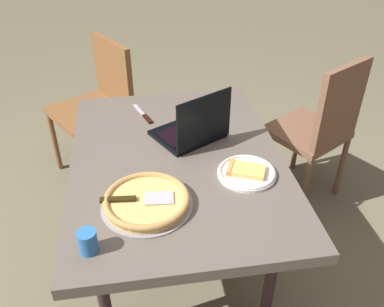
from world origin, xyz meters
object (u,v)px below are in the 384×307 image
laptop (193,129)px  pizza_plate (246,172)px  drink_cup (88,241)px  chair_far (99,101)px  dining_table (177,170)px  table_knife (144,115)px  chair_near (319,126)px  pizza_tray (147,201)px

laptop → pizza_plate: laptop is taller
drink_cup → chair_far: size_ratio=0.09×
dining_table → table_knife: 0.41m
laptop → chair_far: (-0.83, -0.47, -0.24)m
laptop → pizza_plate: 0.35m
pizza_plate → drink_cup: size_ratio=2.91×
table_knife → chair_near: size_ratio=0.23×
pizza_plate → drink_cup: 0.69m
laptop → chair_near: 0.87m
dining_table → chair_far: chair_far is taller
pizza_tray → table_knife: pizza_tray is taller
laptop → pizza_tray: size_ratio=1.09×
pizza_tray → chair_far: bearing=-169.4°
laptop → chair_near: bearing=111.2°
chair_near → chair_far: size_ratio=1.05×
laptop → chair_far: size_ratio=0.42×
table_knife → chair_near: bearing=93.2°
laptop → pizza_tray: bearing=-29.4°
drink_cup → chair_far: 1.46m
pizza_plate → drink_cup: (0.32, -0.61, 0.03)m
dining_table → chair_far: size_ratio=1.40×
pizza_tray → table_knife: (-0.67, 0.03, -0.02)m
table_knife → chair_near: 1.01m
chair_near → table_knife: bearing=-86.8°
table_knife → laptop: bearing=40.1°
dining_table → chair_far: (-0.97, -0.38, -0.13)m
pizza_tray → drink_cup: drink_cup is taller
pizza_plate → table_knife: size_ratio=1.13×
table_knife → chair_far: chair_far is taller
drink_cup → table_knife: bearing=165.0°
pizza_tray → laptop: bearing=150.6°
table_knife → chair_far: bearing=-155.4°
pizza_plate → chair_far: chair_far is taller
drink_cup → chair_near: bearing=127.0°
dining_table → laptop: size_ratio=3.33×
pizza_plate → table_knife: 0.67m
drink_cup → chair_near: chair_near is taller
chair_near → chair_far: bearing=-112.7°
dining_table → pizza_tray: 0.34m
dining_table → table_knife: table_knife is taller
dining_table → pizza_plate: pizza_plate is taller
laptop → pizza_plate: bearing=29.9°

